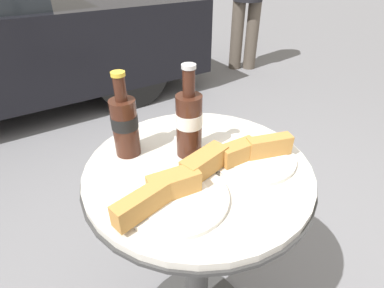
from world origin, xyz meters
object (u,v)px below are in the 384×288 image
Objects in this scene: lunch_plate_near at (177,188)px; cola_bottle_right at (125,124)px; bistro_table at (197,228)px; cola_bottle_left at (189,122)px; lunch_plate_far at (253,154)px.

cola_bottle_right is at bearing 96.14° from lunch_plate_near.
cola_bottle_right is at bearing 130.18° from bistro_table.
cola_bottle_left is 0.19m from lunch_plate_near.
lunch_plate_near reaches higher than bistro_table.
cola_bottle_left is at bearing 80.66° from bistro_table.
bistro_table is at bearing -49.82° from cola_bottle_right.
bistro_table is 0.30m from lunch_plate_far.
lunch_plate_far is at bearing -43.07° from cola_bottle_left.
lunch_plate_far is (0.27, -0.21, -0.07)m from cola_bottle_right.
lunch_plate_far is (0.14, -0.06, 0.27)m from bistro_table.
lunch_plate_near is at bearing -176.98° from lunch_plate_far.
cola_bottle_left reaches higher than cola_bottle_right.
lunch_plate_near is (-0.11, -0.07, 0.27)m from bistro_table.
cola_bottle_right is 1.00× the size of lunch_plate_far.
bistro_table is 2.41× the size of lunch_plate_near.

